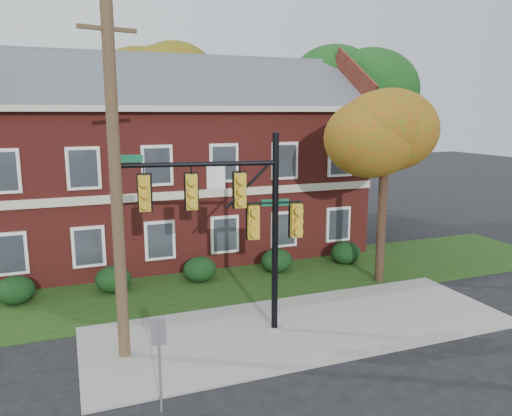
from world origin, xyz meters
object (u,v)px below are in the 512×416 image
object	(u,v)px
sign_post	(159,349)
tree_far_rear	(165,83)
hedge_right	(277,260)
utility_pole	(116,187)
traffic_signal	(239,213)
tree_near_right	(393,120)
hedge_far_right	(345,253)
hedge_center	(200,269)
hedge_left	(113,279)
tree_right_rear	(359,92)
apartment_building	(171,153)
hedge_far_left	(15,290)

from	to	relation	value
sign_post	tree_far_rear	bearing A→B (deg)	82.78
hedge_right	utility_pole	xyz separation A→B (m)	(-7.22, -5.67, 4.46)
traffic_signal	sign_post	distance (m)	5.10
hedge_right	tree_near_right	size ratio (longest dim) A/B	0.16
hedge_far_right	utility_pole	bearing A→B (deg)	-152.13
tree_near_right	traffic_signal	xyz separation A→B (m)	(-7.35, -2.57, -2.71)
hedge_center	traffic_signal	bearing A→B (deg)	-91.35
hedge_left	tree_right_rear	distance (m)	17.74
hedge_center	hedge_right	world-z (taller)	same
tree_near_right	utility_pole	size ratio (longest dim) A/B	0.87
hedge_left	utility_pole	bearing A→B (deg)	-92.24
tree_near_right	utility_pole	bearing A→B (deg)	-165.48
utility_pole	apartment_building	bearing A→B (deg)	58.44
hedge_center	utility_pole	distance (m)	8.12
apartment_building	tree_far_rear	size ratio (longest dim) A/B	1.63
tree_right_rear	traffic_signal	distance (m)	16.76
traffic_signal	tree_right_rear	bearing A→B (deg)	55.22
hedge_right	sign_post	xyz separation A→B (m)	(-6.72, -8.70, 1.06)
hedge_far_right	tree_far_rear	distance (m)	16.51
hedge_far_left	hedge_center	distance (m)	7.00
tree_right_rear	tree_far_rear	distance (m)	12.20
hedge_right	tree_right_rear	bearing A→B (deg)	38.02
hedge_right	hedge_far_right	distance (m)	3.50
tree_near_right	sign_post	world-z (taller)	tree_near_right
tree_far_rear	traffic_signal	size ratio (longest dim) A/B	1.81
apartment_building	utility_pole	bearing A→B (deg)	-108.82
apartment_building	hedge_center	xyz separation A→B (m)	(0.00, -5.25, -4.46)
apartment_building	traffic_signal	xyz separation A→B (m)	(-0.13, -10.66, -1.03)
hedge_far_left	utility_pole	size ratio (longest dim) A/B	0.14
hedge_far_left	tree_near_right	distance (m)	15.75
apartment_building	tree_far_rear	bearing A→B (deg)	80.29
tree_right_rear	sign_post	world-z (taller)	tree_right_rear
hedge_center	tree_near_right	xyz separation A→B (m)	(7.22, -2.83, 6.14)
hedge_right	tree_near_right	bearing A→B (deg)	-37.28
hedge_far_left	hedge_far_right	bearing A→B (deg)	0.00
utility_pole	tree_far_rear	bearing A→B (deg)	62.15
tree_near_right	tree_right_rear	distance (m)	9.94
tree_right_rear	utility_pole	xyz separation A→B (m)	(-15.04, -11.78, -3.14)
hedge_center	tree_near_right	bearing A→B (deg)	-21.42
hedge_right	tree_far_rear	bearing A→B (deg)	99.36
hedge_right	hedge_far_right	size ratio (longest dim) A/B	1.00
hedge_far_left	hedge_right	xyz separation A→B (m)	(10.50, 0.00, 0.00)
utility_pole	sign_post	bearing A→B (deg)	-93.41
tree_near_right	tree_right_rear	size ratio (longest dim) A/B	0.81
tree_near_right	utility_pole	distance (m)	11.43
hedge_left	tree_right_rear	xyz separation A→B (m)	(14.81, 6.11, 7.60)
sign_post	tree_right_rear	bearing A→B (deg)	50.14
traffic_signal	utility_pole	size ratio (longest dim) A/B	0.65
hedge_far_right	hedge_center	bearing A→B (deg)	180.00
hedge_right	sign_post	distance (m)	11.05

